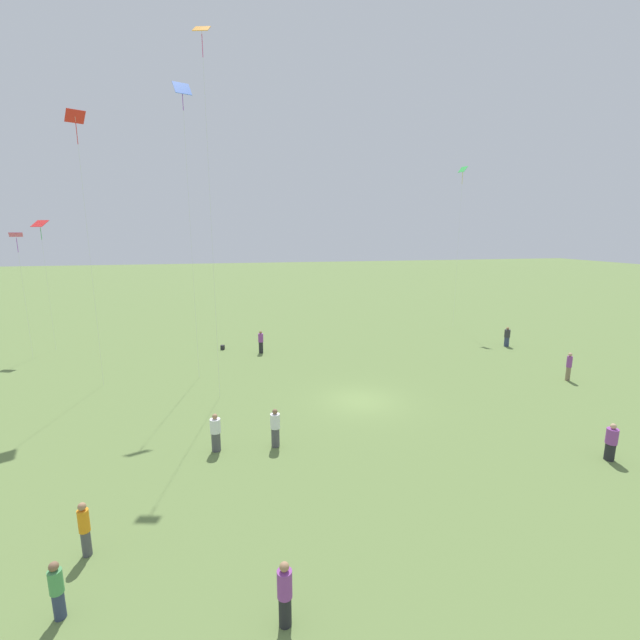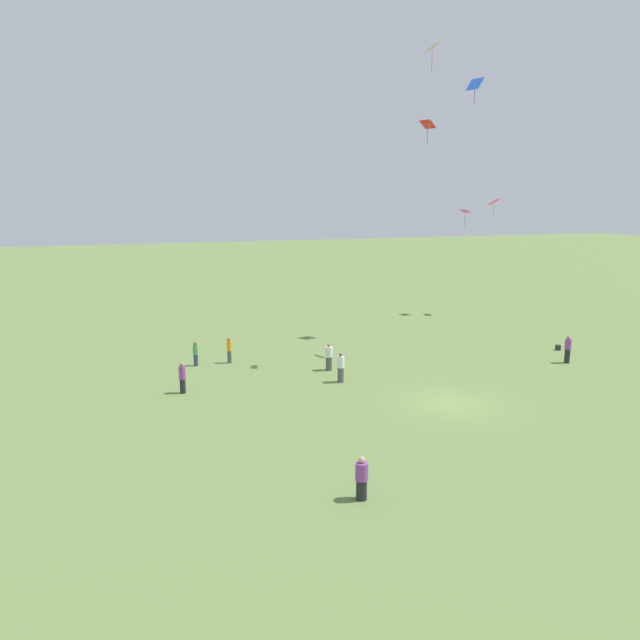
{
  "view_description": "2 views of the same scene",
  "coord_description": "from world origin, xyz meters",
  "px_view_note": "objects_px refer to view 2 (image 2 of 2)",
  "views": [
    {
      "loc": [
        7.52,
        22.4,
        9.63
      ],
      "look_at": [
        3.48,
        4.53,
        5.89
      ],
      "focal_mm": 24.0,
      "sensor_mm": 36.0,
      "label": 1
    },
    {
      "loc": [
        -27.99,
        16.84,
        11.0
      ],
      "look_at": [
        4.41,
        5.96,
        4.11
      ],
      "focal_mm": 35.0,
      "sensor_mm": 36.0,
      "label": 2
    }
  ],
  "objects_px": {
    "person_1": "(182,378)",
    "kite_2": "(494,205)",
    "person_8": "(362,479)",
    "picnic_bag_0": "(558,348)",
    "person_7": "(329,357)",
    "kite_6": "(465,215)",
    "kite_0": "(427,134)",
    "kite_4": "(474,98)",
    "person_5": "(196,354)",
    "kite_5": "(432,73)",
    "person_2": "(229,350)",
    "person_4": "(341,368)",
    "person_3": "(568,349)"
  },
  "relations": [
    {
      "from": "person_1",
      "to": "person_7",
      "type": "bearing_deg",
      "value": 162.85
    },
    {
      "from": "kite_6",
      "to": "person_1",
      "type": "bearing_deg",
      "value": 144.85
    },
    {
      "from": "person_1",
      "to": "person_8",
      "type": "xyz_separation_m",
      "value": [
        -14.8,
        -4.8,
        -0.08
      ]
    },
    {
      "from": "picnic_bag_0",
      "to": "person_1",
      "type": "bearing_deg",
      "value": 93.15
    },
    {
      "from": "person_5",
      "to": "person_7",
      "type": "height_order",
      "value": "person_7"
    },
    {
      "from": "kite_0",
      "to": "kite_6",
      "type": "relative_size",
      "value": 1.7
    },
    {
      "from": "kite_0",
      "to": "kite_2",
      "type": "relative_size",
      "value": 1.54
    },
    {
      "from": "person_4",
      "to": "picnic_bag_0",
      "type": "distance_m",
      "value": 17.75
    },
    {
      "from": "person_2",
      "to": "kite_0",
      "type": "height_order",
      "value": "kite_0"
    },
    {
      "from": "person_5",
      "to": "kite_6",
      "type": "relative_size",
      "value": 0.17
    },
    {
      "from": "kite_4",
      "to": "person_1",
      "type": "bearing_deg",
      "value": -57.16
    },
    {
      "from": "person_4",
      "to": "person_2",
      "type": "bearing_deg",
      "value": 93.86
    },
    {
      "from": "person_1",
      "to": "kite_5",
      "type": "height_order",
      "value": "kite_5"
    },
    {
      "from": "person_5",
      "to": "kite_4",
      "type": "bearing_deg",
      "value": 135.26
    },
    {
      "from": "person_7",
      "to": "kite_6",
      "type": "xyz_separation_m",
      "value": [
        14.25,
        -18.18,
        8.27
      ]
    },
    {
      "from": "person_3",
      "to": "kite_2",
      "type": "bearing_deg",
      "value": 150.77
    },
    {
      "from": "kite_2",
      "to": "kite_6",
      "type": "relative_size",
      "value": 1.1
    },
    {
      "from": "kite_0",
      "to": "kite_6",
      "type": "bearing_deg",
      "value": -30.71
    },
    {
      "from": "kite_5",
      "to": "picnic_bag_0",
      "type": "relative_size",
      "value": 52.76
    },
    {
      "from": "person_8",
      "to": "kite_6",
      "type": "height_order",
      "value": "kite_6"
    },
    {
      "from": "person_1",
      "to": "kite_2",
      "type": "xyz_separation_m",
      "value": [
        15.24,
        -29.99,
        9.16
      ]
    },
    {
      "from": "person_1",
      "to": "picnic_bag_0",
      "type": "xyz_separation_m",
      "value": [
        1.47,
        -26.75,
        -0.71
      ]
    },
    {
      "from": "kite_5",
      "to": "picnic_bag_0",
      "type": "xyz_separation_m",
      "value": [
        -0.19,
        -10.83,
        -18.09
      ]
    },
    {
      "from": "person_8",
      "to": "person_4",
      "type": "bearing_deg",
      "value": 64.88
    },
    {
      "from": "person_3",
      "to": "person_4",
      "type": "xyz_separation_m",
      "value": [
        0.72,
        15.8,
        -0.03
      ]
    },
    {
      "from": "person_3",
      "to": "kite_4",
      "type": "distance_m",
      "value": 17.67
    },
    {
      "from": "person_8",
      "to": "kite_5",
      "type": "xyz_separation_m",
      "value": [
        16.47,
        -11.12,
        17.47
      ]
    },
    {
      "from": "kite_5",
      "to": "kite_2",
      "type": "bearing_deg",
      "value": -165.97
    },
    {
      "from": "kite_2",
      "to": "kite_5",
      "type": "height_order",
      "value": "kite_5"
    },
    {
      "from": "person_3",
      "to": "kite_4",
      "type": "bearing_deg",
      "value": -144.85
    },
    {
      "from": "person_1",
      "to": "kite_2",
      "type": "distance_m",
      "value": 34.86
    },
    {
      "from": "kite_4",
      "to": "kite_0",
      "type": "bearing_deg",
      "value": -154.09
    },
    {
      "from": "person_2",
      "to": "person_5",
      "type": "height_order",
      "value": "person_2"
    },
    {
      "from": "person_5",
      "to": "person_3",
      "type": "bearing_deg",
      "value": 126.13
    },
    {
      "from": "person_5",
      "to": "kite_0",
      "type": "height_order",
      "value": "kite_0"
    },
    {
      "from": "person_2",
      "to": "person_8",
      "type": "bearing_deg",
      "value": 74.6
    },
    {
      "from": "kite_2",
      "to": "kite_4",
      "type": "distance_m",
      "value": 17.38
    },
    {
      "from": "person_3",
      "to": "picnic_bag_0",
      "type": "height_order",
      "value": "person_3"
    },
    {
      "from": "person_3",
      "to": "kite_2",
      "type": "xyz_separation_m",
      "value": [
        16.83,
        -5.01,
        9.13
      ]
    },
    {
      "from": "person_5",
      "to": "kite_0",
      "type": "bearing_deg",
      "value": 153.72
    },
    {
      "from": "person_8",
      "to": "kite_2",
      "type": "xyz_separation_m",
      "value": [
        30.04,
        -25.19,
        9.24
      ]
    },
    {
      "from": "person_2",
      "to": "person_4",
      "type": "height_order",
      "value": "person_4"
    },
    {
      "from": "kite_0",
      "to": "person_3",
      "type": "bearing_deg",
      "value": -135.95
    },
    {
      "from": "kite_4",
      "to": "kite_5",
      "type": "bearing_deg",
      "value": -46.53
    },
    {
      "from": "kite_5",
      "to": "picnic_bag_0",
      "type": "bearing_deg",
      "value": 149.04
    },
    {
      "from": "kite_4",
      "to": "picnic_bag_0",
      "type": "height_order",
      "value": "kite_4"
    },
    {
      "from": "kite_0",
      "to": "kite_6",
      "type": "height_order",
      "value": "kite_0"
    },
    {
      "from": "person_8",
      "to": "kite_4",
      "type": "bearing_deg",
      "value": 42.14
    },
    {
      "from": "person_1",
      "to": "person_4",
      "type": "relative_size",
      "value": 0.99
    },
    {
      "from": "person_3",
      "to": "kite_2",
      "type": "relative_size",
      "value": 0.17
    }
  ]
}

